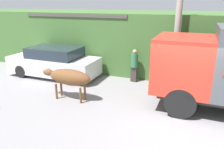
# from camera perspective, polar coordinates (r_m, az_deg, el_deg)

# --- Properties ---
(ground_plane) EXTENTS (60.00, 60.00, 0.00)m
(ground_plane) POSITION_cam_1_polar(r_m,az_deg,el_deg) (7.61, 17.23, -12.06)
(ground_plane) COLOR gray
(hillside_embankment) EXTENTS (32.00, 5.86, 3.23)m
(hillside_embankment) POSITION_cam_1_polar(r_m,az_deg,el_deg) (13.40, 20.50, 7.98)
(hillside_embankment) COLOR #426B33
(hillside_embankment) RESTS_ON ground_plane
(building_backdrop) EXTENTS (6.00, 2.70, 3.18)m
(building_backdrop) POSITION_cam_1_polar(r_m,az_deg,el_deg) (13.37, -6.84, 8.92)
(building_backdrop) COLOR #C6B793
(building_backdrop) RESTS_ON ground_plane
(brown_cow) EXTENTS (2.16, 0.63, 1.26)m
(brown_cow) POSITION_cam_1_polar(r_m,az_deg,el_deg) (8.79, -11.26, -0.71)
(brown_cow) COLOR brown
(brown_cow) RESTS_ON ground_plane
(parked_suv) EXTENTS (4.76, 1.86, 1.58)m
(parked_suv) POSITION_cam_1_polar(r_m,az_deg,el_deg) (11.86, -14.90, 3.11)
(parked_suv) COLOR silver
(parked_suv) RESTS_ON ground_plane
(pedestrian_on_hill) EXTENTS (0.38, 0.38, 1.62)m
(pedestrian_on_hill) POSITION_cam_1_polar(r_m,az_deg,el_deg) (10.70, 5.86, 2.67)
(pedestrian_on_hill) COLOR #38332D
(pedestrian_on_hill) RESTS_ON ground_plane
(utility_pole) EXTENTS (0.90, 0.26, 5.22)m
(utility_pole) POSITION_cam_1_polar(r_m,az_deg,el_deg) (10.01, 16.74, 11.60)
(utility_pole) COLOR #9E998E
(utility_pole) RESTS_ON ground_plane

